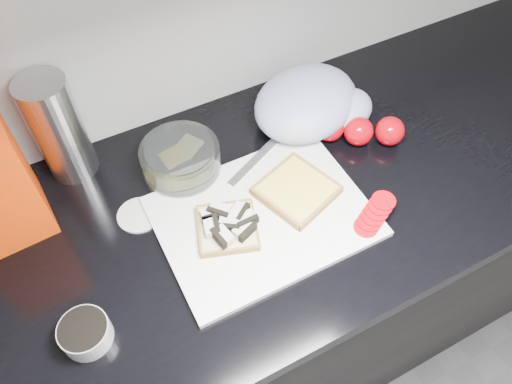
% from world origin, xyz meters
% --- Properties ---
extents(base_cabinet, '(3.50, 0.60, 0.86)m').
position_xyz_m(base_cabinet, '(0.00, 1.20, 0.43)').
color(base_cabinet, black).
rests_on(base_cabinet, ground).
extents(countertop, '(3.50, 0.64, 0.04)m').
position_xyz_m(countertop, '(0.00, 1.20, 0.88)').
color(countertop, black).
rests_on(countertop, base_cabinet).
extents(cutting_board, '(0.40, 0.30, 0.01)m').
position_xyz_m(cutting_board, '(0.03, 1.15, 0.91)').
color(cutting_board, white).
rests_on(cutting_board, countertop).
extents(bread_left, '(0.15, 0.15, 0.04)m').
position_xyz_m(bread_left, '(-0.04, 1.15, 0.92)').
color(bread_left, beige).
rests_on(bread_left, cutting_board).
extents(bread_right, '(0.17, 0.17, 0.02)m').
position_xyz_m(bread_right, '(0.12, 1.17, 0.92)').
color(bread_right, beige).
rests_on(bread_right, cutting_board).
extents(tomato_slices, '(0.12, 0.09, 0.02)m').
position_xyz_m(tomato_slices, '(0.22, 1.05, 0.92)').
color(tomato_slices, '#AD030D').
rests_on(tomato_slices, cutting_board).
extents(knife, '(0.22, 0.11, 0.01)m').
position_xyz_m(knife, '(0.14, 1.31, 0.92)').
color(knife, silver).
rests_on(knife, cutting_board).
extents(seed_tub, '(0.08, 0.08, 0.04)m').
position_xyz_m(seed_tub, '(-0.34, 1.07, 0.92)').
color(seed_tub, '#A5AAAB').
rests_on(seed_tub, countertop).
extents(tub_lid, '(0.09, 0.09, 0.01)m').
position_xyz_m(tub_lid, '(-0.18, 1.27, 0.90)').
color(tub_lid, silver).
rests_on(tub_lid, countertop).
extents(glass_bowl, '(0.16, 0.16, 0.07)m').
position_xyz_m(glass_bowl, '(-0.06, 1.33, 0.93)').
color(glass_bowl, silver).
rests_on(glass_bowl, countertop).
extents(steel_canister, '(0.10, 0.10, 0.23)m').
position_xyz_m(steel_canister, '(-0.25, 1.45, 1.02)').
color(steel_canister, '#A6A7AB').
rests_on(steel_canister, countertop).
extents(grocery_bag, '(0.31, 0.27, 0.11)m').
position_xyz_m(grocery_bag, '(0.26, 1.34, 0.95)').
color(grocery_bag, '#ADB6D5').
rests_on(grocery_bag, countertop).
extents(whole_tomatoes, '(0.17, 0.13, 0.06)m').
position_xyz_m(whole_tomatoes, '(0.32, 1.24, 0.93)').
color(whole_tomatoes, '#AD030D').
rests_on(whole_tomatoes, countertop).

